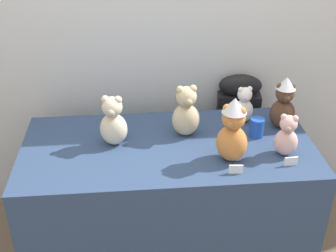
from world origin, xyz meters
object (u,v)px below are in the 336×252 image
Objects in this scene: display_table at (168,200)px; teddy_bear_sand at (186,112)px; teddy_bear_cream at (113,122)px; teddy_bear_ginger at (233,131)px; teddy_bear_snow at (244,106)px; teddy_bear_cocoa at (284,104)px; instrument_case at (236,137)px; teddy_bear_blush at (287,136)px; party_cup_blue at (257,127)px.

teddy_bear_sand reaches higher than display_table.
display_table is 5.52× the size of teddy_bear_cream.
display_table is at bearing 179.94° from teddy_bear_ginger.
teddy_bear_snow is (0.47, 0.22, 0.49)m from display_table.
display_table is 4.52× the size of teddy_bear_ginger.
teddy_bear_cocoa is 0.23m from teddy_bear_snow.
display_table is at bearing -127.94° from instrument_case.
teddy_bear_blush is 0.30m from teddy_bear_ginger.
teddy_bear_blush is (0.50, -0.25, -0.03)m from teddy_bear_sand.
teddy_bear_cocoa is at bearing 14.69° from teddy_bear_cream.
teddy_bear_snow is at bearing 133.46° from teddy_bear_blush.
teddy_bear_snow is (-0.14, 0.37, -0.00)m from teddy_bear_blush.
instrument_case is 4.00× the size of teddy_bear_blush.
teddy_bear_cocoa is at bearing -59.93° from instrument_case.
teddy_bear_snow reaches higher than display_table.
teddy_bear_blush is 0.75× the size of teddy_bear_cocoa.
display_table is at bearing -140.92° from teddy_bear_sand.
teddy_bear_blush reaches higher than display_table.
party_cup_blue is at bearing 76.54° from teddy_bear_ginger.
teddy_bear_ginger is at bearing -152.68° from teddy_bear_blush.
teddy_bear_sand reaches higher than teddy_bear_snow.
teddy_bear_cream is at bearing -165.61° from teddy_bear_cocoa.
display_table is 1.69× the size of instrument_case.
teddy_bear_sand is 2.77× the size of party_cup_blue.
instrument_case reaches higher than party_cup_blue.
instrument_case reaches higher than display_table.
teddy_bear_cream reaches higher than party_cup_blue.
teddy_bear_cocoa reaches higher than teddy_bear_sand.
party_cup_blue is at bearing 9.77° from teddy_bear_cream.
instrument_case is at bearing 39.30° from teddy_bear_cream.
teddy_bear_ginger is (-0.21, -0.68, 0.47)m from instrument_case.
teddy_bear_cream reaches higher than teddy_bear_blush.
instrument_case is at bearing 40.62° from teddy_bear_sand.
teddy_bear_cream is 0.95× the size of teddy_bear_sand.
teddy_bear_ginger reaches higher than party_cup_blue.
teddy_bear_sand is at bearing 43.55° from display_table.
teddy_bear_blush is 2.16× the size of party_cup_blue.
party_cup_blue is at bearing -12.18° from teddy_bear_sand.
teddy_bear_snow is (0.36, 0.12, -0.04)m from teddy_bear_sand.
teddy_bear_snow is (0.76, 0.18, -0.03)m from teddy_bear_cream.
party_cup_blue is at bearing -85.63° from teddy_bear_snow.
teddy_bear_cream is at bearing 171.89° from display_table.
teddy_bear_blush is at bearing -2.69° from teddy_bear_cream.
teddy_bear_blush is at bearing -75.02° from instrument_case.
instrument_case is 0.50m from teddy_bear_snow.
teddy_bear_snow is at bearing 102.39° from party_cup_blue.
teddy_bear_ginger is at bearing -58.09° from teddy_bear_sand.
teddy_bear_ginger is 0.47m from teddy_bear_cocoa.
party_cup_blue is at bearing -144.31° from teddy_bear_cocoa.
teddy_bear_cream is 0.97m from teddy_bear_cocoa.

